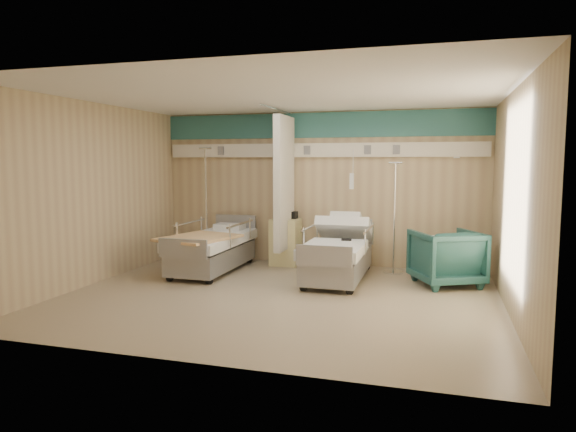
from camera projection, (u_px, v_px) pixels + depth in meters
The scene contains 13 objects.
ground at pixel (278, 297), 7.21m from camera, with size 6.00×5.00×0.00m, color gray.
room_walls at pixel (281, 164), 7.26m from camera, with size 6.04×5.04×2.82m.
bed_right at pixel (338, 260), 8.25m from camera, with size 1.00×2.16×0.63m, color silver, non-canonical shape.
bed_left at pixel (213, 253), 8.86m from camera, with size 1.00×2.16×0.63m, color silver, non-canonical shape.
bedside_cabinet at pixel (286, 242), 9.42m from camera, with size 0.50×0.48×0.85m, color beige.
visitor_armchair at pixel (446, 257), 7.86m from camera, with size 0.92×0.94×0.86m, color #1D4A47.
waffle_blanket at pixel (449, 228), 7.78m from camera, with size 0.61×0.54×0.07m, color silver.
iv_stand_right at pixel (394, 251), 8.72m from camera, with size 0.34×0.34×1.89m.
iv_stand_left at pixel (207, 238), 9.74m from camera, with size 0.39×0.39×2.16m.
call_remote at pixel (346, 240), 8.22m from camera, with size 0.16×0.07×0.04m, color black.
tan_blanket at pixel (198, 238), 8.40m from camera, with size 0.96×1.21×0.04m, color tan.
toiletry_bag at pixel (290, 215), 9.43m from camera, with size 0.24×0.15×0.13m, color black.
white_cup at pixel (280, 215), 9.43m from camera, with size 0.10×0.10×0.14m, color white.
Camera 1 is at (2.11, -6.73, 1.89)m, focal length 32.00 mm.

